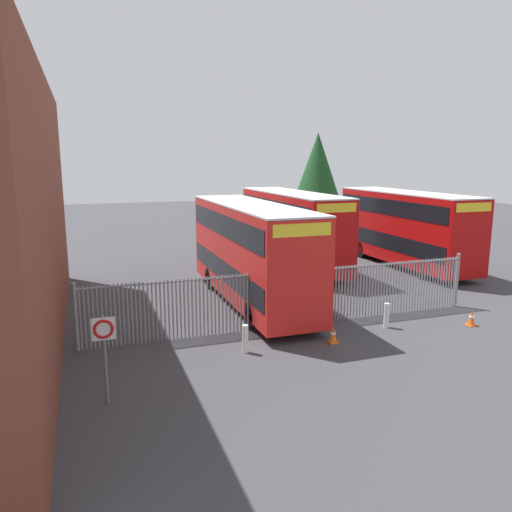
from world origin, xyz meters
The scene contains 11 objects.
ground_plane centered at (0.00, 8.00, 0.00)m, with size 100.00×100.00×0.00m, color #3D3D42.
palisade_fence centered at (0.04, 0.00, 1.18)m, with size 15.68×0.14×2.35m.
double_decker_bus_near_gate centered at (-0.42, 3.51, 2.42)m, with size 2.54×10.81×4.42m.
double_decker_bus_behind_fence_left centered at (4.29, 9.86, 2.42)m, with size 2.54×10.81×4.42m.
double_decker_bus_behind_fence_right centered at (10.77, 7.92, 2.42)m, with size 2.54×10.81×4.42m.
bollard_near_left centered at (-2.47, -1.99, 0.47)m, with size 0.20×0.20×0.95m, color silver.
bollard_center_front centered at (3.38, -1.39, 0.47)m, with size 0.20×0.20×0.95m, color silver.
traffic_cone_by_gate centered at (0.70, -2.17, 0.29)m, with size 0.34×0.34×0.59m.
traffic_cone_mid_forecourt centered at (6.61, -2.29, 0.29)m, with size 0.34×0.34×0.59m.
speed_limit_sign_post centered at (-6.98, -4.10, 1.78)m, with size 0.60×0.14×2.40m.
tree_tall_back centered at (12.04, 22.38, 5.72)m, with size 3.91×3.91×8.53m.
Camera 1 is at (-7.28, -16.83, 6.33)m, focal length 34.86 mm.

